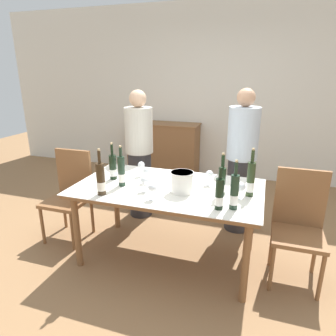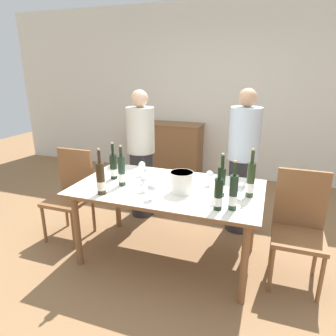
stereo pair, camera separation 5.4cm
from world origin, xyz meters
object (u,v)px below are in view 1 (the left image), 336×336
at_px(wine_bottle_3, 222,182).
at_px(chair_right_end, 299,220).
at_px(wine_bottle_2, 234,193).
at_px(wine_glass_5, 209,175).
at_px(wine_bottle_1, 219,195).
at_px(wine_bottle_6, 251,180).
at_px(person_guest_left, 241,163).
at_px(chair_left_end, 70,189).
at_px(wine_bottle_4, 113,167).
at_px(sideboard_cabinet, 164,149).
at_px(wine_glass_3, 147,172).
at_px(wine_bottle_0, 121,172).
at_px(ice_bucket, 182,182).
at_px(wine_glass_4, 152,188).
at_px(person_host, 139,156).
at_px(wine_bottle_5, 101,180).
at_px(wine_glass_2, 141,166).
at_px(wine_glass_1, 240,187).
at_px(dining_table, 168,194).
at_px(wine_glass_0, 145,181).

height_order(wine_bottle_3, chair_right_end, wine_bottle_3).
xyz_separation_m(wine_bottle_2, wine_glass_5, (-0.27, 0.44, -0.04)).
height_order(wine_bottle_1, wine_bottle_6, wine_bottle_6).
bearing_deg(person_guest_left, chair_left_end, -157.81).
bearing_deg(person_guest_left, wine_bottle_4, -146.36).
relative_size(wine_bottle_1, wine_bottle_3, 0.90).
xyz_separation_m(sideboard_cabinet, wine_bottle_2, (1.47, -2.62, 0.43)).
bearing_deg(wine_glass_3, wine_bottle_0, -142.08).
bearing_deg(wine_bottle_1, wine_bottle_4, 162.43).
xyz_separation_m(wine_bottle_6, wine_glass_5, (-0.37, 0.15, -0.05)).
xyz_separation_m(wine_bottle_0, wine_bottle_6, (1.14, 0.13, 0.01)).
xyz_separation_m(wine_bottle_1, person_guest_left, (0.07, 1.11, -0.07)).
bearing_deg(wine_bottle_6, ice_bucket, -169.70).
bearing_deg(wine_bottle_4, wine_glass_4, -32.03).
bearing_deg(wine_bottle_1, wine_bottle_3, 94.72).
bearing_deg(sideboard_cabinet, wine_bottle_3, -60.64).
relative_size(wine_bottle_4, person_host, 0.23).
bearing_deg(ice_bucket, wine_glass_5, 52.23).
relative_size(wine_bottle_5, wine_glass_2, 2.72).
bearing_deg(wine_bottle_6, wine_bottle_5, -163.12).
bearing_deg(wine_bottle_3, wine_glass_3, 173.04).
bearing_deg(chair_left_end, wine_bottle_5, -33.73).
bearing_deg(wine_bottle_0, person_guest_left, 42.25).
relative_size(wine_bottle_5, wine_glass_4, 2.89).
height_order(wine_bottle_1, chair_right_end, wine_bottle_1).
distance_m(wine_bottle_2, wine_glass_4, 0.66).
bearing_deg(wine_glass_4, wine_bottle_4, 147.97).
distance_m(wine_glass_1, person_guest_left, 0.87).
relative_size(wine_bottle_6, person_host, 0.27).
bearing_deg(chair_left_end, chair_right_end, 0.02).
height_order(dining_table, chair_left_end, chair_left_end).
distance_m(wine_bottle_3, wine_bottle_6, 0.24).
bearing_deg(person_guest_left, ice_bucket, -115.84).
bearing_deg(wine_glass_5, wine_glass_2, 177.21).
relative_size(dining_table, ice_bucket, 8.28).
height_order(sideboard_cabinet, wine_bottle_5, wine_bottle_5).
bearing_deg(wine_bottle_5, wine_glass_3, 55.89).
bearing_deg(wine_glass_0, wine_bottle_3, 10.54).
distance_m(dining_table, wine_glass_5, 0.42).
xyz_separation_m(wine_bottle_1, wine_glass_3, (-0.74, 0.36, -0.01)).
xyz_separation_m(wine_bottle_4, chair_left_end, (-0.57, 0.06, -0.33)).
bearing_deg(person_host, wine_bottle_1, -43.98).
bearing_deg(wine_bottle_4, wine_bottle_1, -17.57).
distance_m(wine_glass_5, chair_right_end, 0.85).
distance_m(wine_bottle_2, wine_glass_3, 0.90).
xyz_separation_m(sideboard_cabinet, wine_glass_3, (0.63, -2.30, 0.40)).
relative_size(wine_bottle_1, wine_glass_3, 2.22).
bearing_deg(chair_right_end, chair_left_end, -179.98).
xyz_separation_m(dining_table, wine_glass_0, (-0.16, -0.17, 0.17)).
bearing_deg(wine_glass_1, sideboard_cabinet, 121.94).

